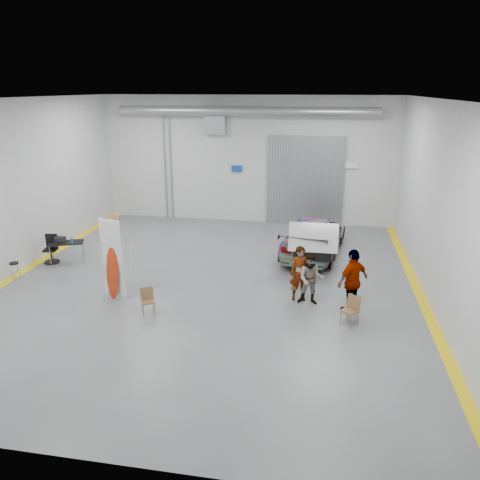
% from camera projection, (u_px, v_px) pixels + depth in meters
% --- Properties ---
extents(ground, '(16.00, 16.00, 0.00)m').
position_uv_depth(ground, '(209.00, 284.00, 15.77)').
color(ground, '#595C61').
rests_on(ground, ground).
extents(room_shell, '(14.02, 16.18, 6.01)m').
position_uv_depth(room_shell, '(228.00, 154.00, 16.53)').
color(room_shell, '#B9BCBE').
rests_on(room_shell, ground).
extents(sedan_car, '(2.77, 5.27, 1.45)m').
position_uv_depth(sedan_car, '(314.00, 236.00, 18.49)').
color(sedan_car, white).
rests_on(sedan_car, ground).
extents(person_a, '(0.69, 0.51, 1.74)m').
position_uv_depth(person_a, '(300.00, 274.00, 14.37)').
color(person_a, olive).
rests_on(person_a, ground).
extents(person_b, '(0.82, 0.64, 1.64)m').
position_uv_depth(person_b, '(311.00, 279.00, 14.12)').
color(person_b, slate).
rests_on(person_b, ground).
extents(person_c, '(1.14, 1.12, 1.95)m').
position_uv_depth(person_c, '(353.00, 281.00, 13.56)').
color(person_c, brown).
rests_on(person_c, ground).
extents(surfboard_display, '(0.76, 0.33, 2.73)m').
position_uv_depth(surfboard_display, '(114.00, 265.00, 14.40)').
color(surfboard_display, white).
rests_on(surfboard_display, ground).
extents(folding_chair_near, '(0.50, 0.54, 0.78)m').
position_uv_depth(folding_chair_near, '(148.00, 306.00, 13.63)').
color(folding_chair_near, brown).
rests_on(folding_chair_near, ground).
extents(folding_chair_far, '(0.56, 0.61, 0.85)m').
position_uv_depth(folding_chair_far, '(349.00, 316.00, 13.00)').
color(folding_chair_far, brown).
rests_on(folding_chair_far, ground).
extents(shop_stool, '(0.32, 0.32, 0.63)m').
position_uv_depth(shop_stool, '(15.00, 271.00, 16.04)').
color(shop_stool, black).
rests_on(shop_stool, ground).
extents(work_table, '(1.38, 1.04, 1.01)m').
position_uv_depth(work_table, '(65.00, 242.00, 17.59)').
color(work_table, gray).
rests_on(work_table, ground).
extents(office_chair, '(0.56, 0.57, 1.05)m').
position_uv_depth(office_chair, '(52.00, 250.00, 17.63)').
color(office_chair, black).
rests_on(office_chair, ground).
extents(trunk_lid, '(1.70, 1.03, 0.04)m').
position_uv_depth(trunk_lid, '(313.00, 235.00, 16.14)').
color(trunk_lid, silver).
rests_on(trunk_lid, sedan_car).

